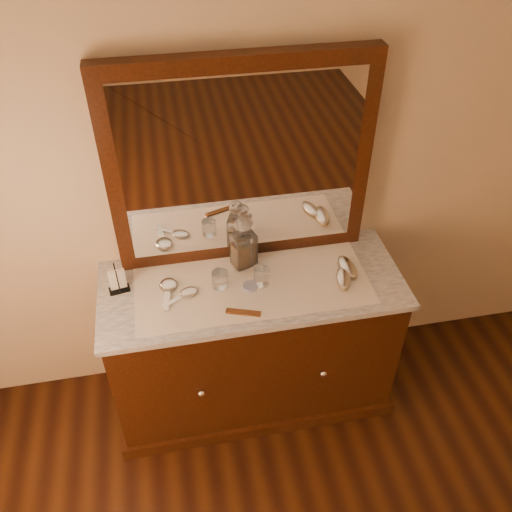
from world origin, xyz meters
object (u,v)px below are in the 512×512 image
object	(u,v)px
mirror_frame	(241,165)
comb	(243,312)
decanter_right	(247,245)
brush_far	(347,268)
napkin_rack	(118,281)
hand_mirror_inner	(186,294)
dresser_cabinet	(252,344)
decanter_left	(242,248)
brush_near	(343,279)
hand_mirror_outer	(168,288)
pin_dish	(250,286)

from	to	relation	value
mirror_frame	comb	bearing A→B (deg)	-99.76
decanter_right	brush_far	world-z (taller)	decanter_right
napkin_rack	hand_mirror_inner	xyz separation A→B (m)	(0.30, -0.10, -0.05)
mirror_frame	brush_far	size ratio (longest dim) A/B	7.08
mirror_frame	napkin_rack	size ratio (longest dim) A/B	8.43
dresser_cabinet	decanter_left	distance (m)	0.57
napkin_rack	brush_far	distance (m)	1.09
brush_near	hand_mirror_inner	distance (m)	0.74
comb	brush_near	size ratio (longest dim) A/B	0.95
brush_near	hand_mirror_outer	world-z (taller)	brush_near
dresser_cabinet	brush_far	xyz separation A→B (m)	(0.47, -0.01, 0.47)
mirror_frame	brush_far	world-z (taller)	mirror_frame
brush_far	dresser_cabinet	bearing A→B (deg)	178.66
brush_far	decanter_left	bearing A→B (deg)	163.36
dresser_cabinet	decanter_right	xyz separation A→B (m)	(0.00, 0.15, 0.55)
mirror_frame	brush_far	distance (m)	0.71
hand_mirror_outer	decanter_right	bearing A→B (deg)	17.59
napkin_rack	brush_near	xyz separation A→B (m)	(1.04, -0.15, -0.03)
brush_near	hand_mirror_outer	bearing A→B (deg)	172.44
pin_dish	brush_near	size ratio (longest dim) A/B	0.43
decanter_left	napkin_rack	bearing A→B (deg)	-173.71
comb	napkin_rack	distance (m)	0.60
pin_dish	hand_mirror_inner	size ratio (longest dim) A/B	0.38
brush_near	pin_dish	bearing A→B (deg)	173.49
decanter_right	brush_near	distance (m)	0.49
dresser_cabinet	hand_mirror_inner	xyz separation A→B (m)	(-0.32, -0.03, 0.45)
mirror_frame	decanter_right	bearing A→B (deg)	-88.46
decanter_right	hand_mirror_inner	xyz separation A→B (m)	(-0.32, -0.18, -0.10)
comb	hand_mirror_outer	bearing A→B (deg)	164.81
dresser_cabinet	mirror_frame	bearing A→B (deg)	90.00
pin_dish	brush_far	size ratio (longest dim) A/B	0.42
dresser_cabinet	hand_mirror_inner	distance (m)	0.55
hand_mirror_outer	napkin_rack	bearing A→B (deg)	168.82
dresser_cabinet	comb	world-z (taller)	comb
comb	decanter_left	xyz separation A→B (m)	(0.05, 0.33, 0.10)
napkin_rack	hand_mirror_outer	xyz separation A→B (m)	(0.22, -0.04, -0.04)
brush_far	hand_mirror_outer	bearing A→B (deg)	177.49
brush_near	hand_mirror_outer	size ratio (longest dim) A/B	0.75
comb	decanter_right	distance (m)	0.36
dresser_cabinet	brush_near	bearing A→B (deg)	-10.91
mirror_frame	hand_mirror_outer	size ratio (longest dim) A/B	5.41
hand_mirror_outer	hand_mirror_inner	bearing A→B (deg)	-35.71
mirror_frame	brush_near	xyz separation A→B (m)	(0.42, -0.33, -0.47)
brush_far	hand_mirror_outer	xyz separation A→B (m)	(-0.86, 0.04, -0.01)
hand_mirror_inner	dresser_cabinet	bearing A→B (deg)	5.24
decanter_left	hand_mirror_inner	bearing A→B (deg)	-150.42
comb	decanter_right	bearing A→B (deg)	96.25
brush_near	hand_mirror_inner	world-z (taller)	brush_near
hand_mirror_outer	mirror_frame	bearing A→B (deg)	29.05
mirror_frame	hand_mirror_inner	world-z (taller)	mirror_frame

